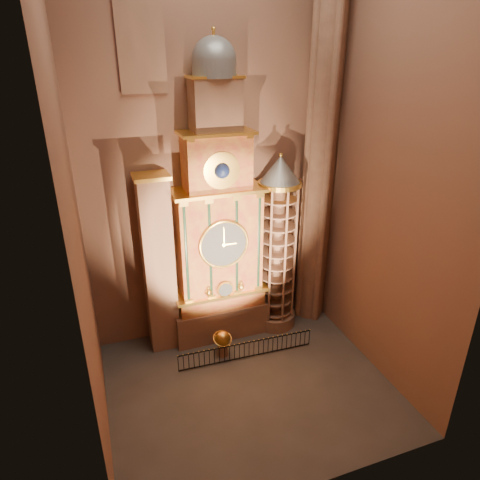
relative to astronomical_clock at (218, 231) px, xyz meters
name	(u,v)px	position (x,y,z in m)	size (l,w,h in m)	color
floor	(249,386)	(0.00, -4.96, -6.68)	(14.00, 14.00, 0.00)	#383330
wall_back	(211,149)	(0.00, 1.04, 4.32)	(22.00, 22.00, 0.00)	#855D48
wall_left	(70,196)	(-7.00, -4.96, 4.32)	(22.00, 22.00, 0.00)	#855D48
wall_right	(393,164)	(7.00, -4.96, 4.32)	(22.00, 22.00, 0.00)	#855D48
astronomical_clock	(218,231)	(0.00, 0.00, 0.00)	(5.60, 2.41, 16.70)	#8C634C
portrait_tower	(159,265)	(-3.40, 0.02, -1.53)	(1.80, 1.60, 10.20)	#8C634C
stair_turret	(277,247)	(3.50, -0.26, -1.41)	(2.50, 2.50, 10.80)	#8C634C
gothic_pier	(321,145)	(6.10, 0.04, 4.32)	(2.04, 2.04, 22.00)	#8C634C
stained_glass_window	(140,33)	(-3.20, 0.95, 9.82)	(2.20, 0.14, 5.20)	navy
celestial_globe	(223,341)	(-0.53, -2.16, -5.75)	(1.24, 1.19, 1.55)	#8C634C
iron_railing	(247,350)	(0.63, -2.89, -6.13)	(7.66, 0.36, 1.02)	black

